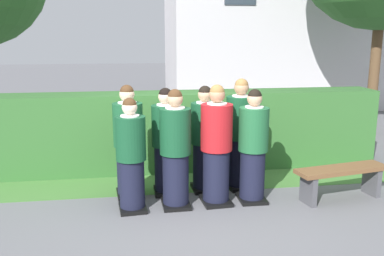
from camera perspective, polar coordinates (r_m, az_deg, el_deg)
ground_plane at (r=6.11m, az=0.38°, el=-10.21°), size 60.00×60.00×0.00m
student_front_row_0 at (r=5.77m, az=-8.13°, el=-3.98°), size 0.40×0.47×1.55m
student_front_row_1 at (r=5.83m, az=-2.22°, el=-3.18°), size 0.43×0.48×1.64m
student_in_red_blazer at (r=5.94m, az=3.28°, el=-2.67°), size 0.44×0.51×1.69m
student_front_row_3 at (r=6.09m, az=8.16°, el=-2.76°), size 0.42×0.47×1.62m
student_rear_row_0 at (r=6.28m, az=-8.48°, el=-2.14°), size 0.43×0.51×1.65m
student_rear_row_1 at (r=6.33m, az=-3.50°, el=-2.15°), size 0.42×0.46×1.60m
student_rear_row_2 at (r=6.44m, az=1.71°, el=-1.81°), size 0.42×0.47×1.61m
student_rear_row_3 at (r=6.58m, az=6.47°, el=-1.15°), size 0.45×0.56×1.71m
hedge at (r=7.53m, az=-1.63°, el=-0.38°), size 7.07×0.70×1.37m
wooden_bench at (r=6.56m, az=19.36°, el=-6.08°), size 1.44×0.61×0.48m
lawn_strip at (r=6.95m, az=-0.79°, el=-7.31°), size 7.07×0.90×0.01m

